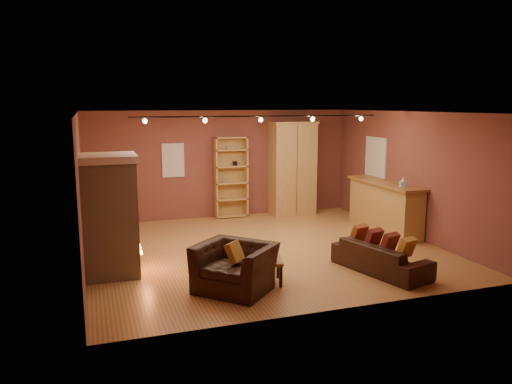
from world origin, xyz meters
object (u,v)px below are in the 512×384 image
object	(u,v)px
bookcase	(230,176)
loveseat	(381,252)
armchair	(235,260)
bar_counter	(385,206)
fireplace	(110,216)
armoire	(292,168)
coffee_table	(266,263)

from	to	relation	value
bookcase	loveseat	bearing A→B (deg)	-75.58
loveseat	armchair	xyz separation A→B (m)	(-2.72, -0.02, 0.14)
bookcase	bar_counter	world-z (taller)	bookcase
fireplace	loveseat	distance (m)	4.80
loveseat	armoire	bearing A→B (deg)	-19.30
fireplace	bar_counter	world-z (taller)	fireplace
bar_counter	armoire	bearing A→B (deg)	118.90
bar_counter	coffee_table	size ratio (longest dim) A/B	3.72
armoire	armchair	distance (m)	5.88
bar_counter	coffee_table	distance (m)	4.51
fireplace	bookcase	distance (m)	4.93
coffee_table	bar_counter	bearing A→B (deg)	31.87
bookcase	bar_counter	size ratio (longest dim) A/B	0.87
bar_counter	armchair	world-z (taller)	bar_counter
armchair	loveseat	bearing A→B (deg)	45.47
armoire	coffee_table	xyz separation A→B (m)	(-2.49, -4.80, -0.91)
bar_counter	loveseat	xyz separation A→B (m)	(-1.70, -2.52, -0.22)
bookcase	fireplace	bearing A→B (deg)	-130.74
bookcase	bar_counter	xyz separation A→B (m)	(3.02, -2.63, -0.49)
armchair	coffee_table	world-z (taller)	armchair
loveseat	coffee_table	bearing A→B (deg)	71.13
bookcase	coffee_table	xyz separation A→B (m)	(-0.80, -5.01, -0.73)
armoire	bar_counter	distance (m)	2.85
fireplace	bookcase	xyz separation A→B (m)	(3.22, 3.74, 0.02)
fireplace	loveseat	xyz separation A→B (m)	(4.54, -1.41, -0.69)
armoire	armchair	bearing A→B (deg)	-121.84
fireplace	armchair	xyz separation A→B (m)	(1.82, -1.43, -0.55)
fireplace	loveseat	bearing A→B (deg)	-17.23
fireplace	armoire	distance (m)	6.05
armoire	coffee_table	distance (m)	5.48
bar_counter	coffee_table	world-z (taller)	bar_counter
bookcase	armoire	bearing A→B (deg)	-6.98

